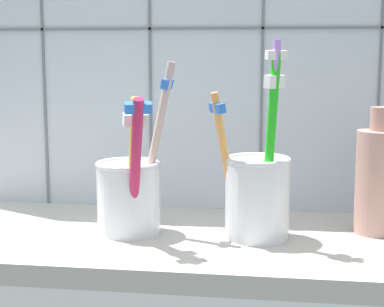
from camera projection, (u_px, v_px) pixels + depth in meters
counter_slab at (192, 244)px, 62.48cm from camera, size 64.00×22.00×2.00cm
tile_wall_back at (207, 32)px, 70.85cm from camera, size 64.00×2.20×45.00cm
toothbrush_cup_left at (130, 191)px, 62.29cm from camera, size 8.27×9.86×17.29cm
toothbrush_cup_right at (257, 191)px, 60.61cm from camera, size 8.06×6.53×19.29cm
ceramic_vase at (378, 179)px, 62.27cm from camera, size 4.49×4.49×12.78cm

